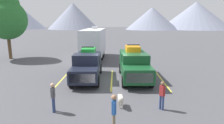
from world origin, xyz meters
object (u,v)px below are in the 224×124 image
at_px(person_a, 53,96).
at_px(person_b, 162,94).
at_px(camper_trailer_a, 94,42).
at_px(pickup_truck_b, 134,64).
at_px(pickup_truck_a, 87,65).
at_px(dog, 121,99).
at_px(person_c, 114,111).

xyz_separation_m(person_a, person_b, (5.55, 0.36, 0.00)).
distance_m(camper_trailer_a, person_a, 14.26).
xyz_separation_m(pickup_truck_b, person_a, (-4.62, -6.03, -0.31)).
relative_size(pickup_truck_b, camper_trailer_a, 0.67).
bearing_deg(pickup_truck_a, dog, -64.48).
bearing_deg(person_a, pickup_truck_a, 81.28).
bearing_deg(pickup_truck_b, dog, -102.42).
xyz_separation_m(pickup_truck_b, camper_trailer_a, (-4.11, 8.17, 0.83)).
height_order(person_a, person_b, person_b).
relative_size(person_a, person_c, 0.93).
height_order(pickup_truck_a, person_a, pickup_truck_a).
xyz_separation_m(pickup_truck_b, person_c, (-1.54, -7.82, -0.24)).
xyz_separation_m(camper_trailer_a, person_c, (2.57, -15.99, -1.07)).
relative_size(pickup_truck_b, dog, 6.17).
height_order(camper_trailer_a, dog, camper_trailer_a).
bearing_deg(person_c, pickup_truck_b, 78.86).
relative_size(pickup_truck_a, person_a, 3.60).
distance_m(camper_trailer_a, dog, 14.00).
distance_m(person_b, dog, 2.18).
bearing_deg(pickup_truck_b, camper_trailer_a, 116.67).
distance_m(pickup_truck_b, person_a, 7.60).
bearing_deg(person_b, dog, 173.77).
bearing_deg(camper_trailer_a, person_c, -80.88).
distance_m(person_a, dog, 3.50).
distance_m(pickup_truck_a, dog, 5.89).
bearing_deg(person_b, camper_trailer_a, 110.01).
distance_m(person_b, person_c, 3.28).
height_order(pickup_truck_b, person_c, pickup_truck_b).
bearing_deg(pickup_truck_a, person_c, -74.12).
bearing_deg(person_b, pickup_truck_a, 130.16).
bearing_deg(pickup_truck_a, camper_trailer_a, 92.68).
bearing_deg(pickup_truck_a, person_a, -98.72).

